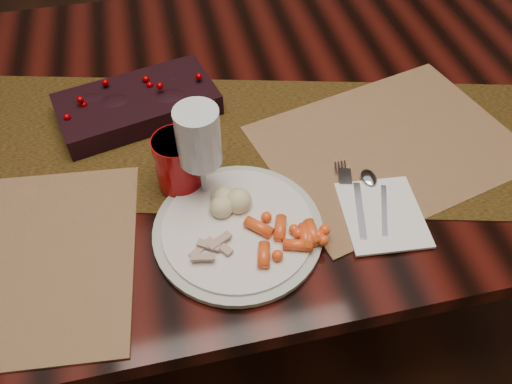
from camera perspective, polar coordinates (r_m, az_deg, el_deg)
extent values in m
plane|color=black|center=(1.64, -1.51, -10.94)|extent=(5.00, 5.00, 0.00)
cube|color=black|center=(1.32, -1.84, -3.01)|extent=(1.80, 1.00, 0.75)
cube|color=#482E0A|center=(0.98, -4.31, 6.02)|extent=(1.84, 0.80, 0.00)
cube|color=brown|center=(1.00, 14.98, 5.18)|extent=(0.54, 0.45, 0.00)
cylinder|color=silver|center=(0.82, -2.08, -4.25)|extent=(0.32, 0.32, 0.02)
cube|color=white|center=(0.88, 14.23, -2.49)|extent=(0.15, 0.16, 0.01)
cylinder|color=#94080A|center=(0.86, -8.84, 3.24)|extent=(0.10, 0.10, 0.11)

